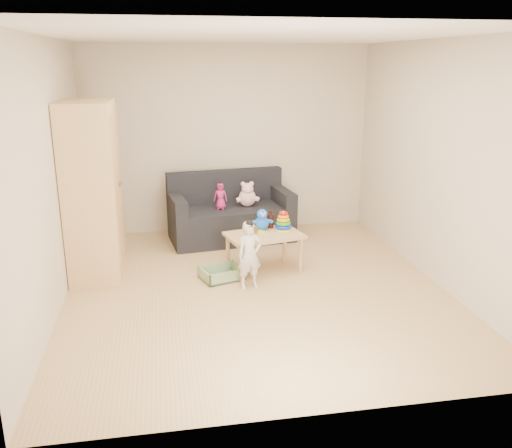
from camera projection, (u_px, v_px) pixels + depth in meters
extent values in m
plane|color=tan|center=(255.00, 288.00, 5.89)|extent=(4.50, 4.50, 0.00)
plane|color=white|center=(255.00, 35.00, 5.14)|extent=(4.50, 4.50, 0.00)
plane|color=#C3B59D|center=(228.00, 140.00, 7.64)|extent=(4.00, 0.00, 4.00)
plane|color=#C3B59D|center=(317.00, 239.00, 3.39)|extent=(4.00, 0.00, 4.00)
plane|color=#C3B59D|center=(50.00, 177.00, 5.18)|extent=(0.00, 4.50, 4.50)
plane|color=#C3B59D|center=(438.00, 164.00, 5.85)|extent=(0.00, 4.50, 4.50)
cube|color=#D5B475|center=(93.00, 189.00, 6.09)|extent=(0.54, 1.09, 1.96)
cube|color=black|center=(231.00, 223.00, 7.44)|extent=(1.72, 1.02, 0.46)
cube|color=tan|center=(264.00, 252.00, 6.33)|extent=(0.95, 0.71, 0.45)
imported|color=silver|center=(250.00, 256.00, 5.81)|extent=(0.30, 0.22, 0.72)
imported|color=#BD236B|center=(220.00, 197.00, 7.21)|extent=(0.20, 0.16, 0.35)
cylinder|color=#FFF90D|center=(283.00, 229.00, 6.40)|extent=(0.18, 0.18, 0.02)
cylinder|color=silver|center=(283.00, 220.00, 6.37)|extent=(0.02, 0.02, 0.22)
torus|color=#0F24F0|center=(283.00, 227.00, 6.39)|extent=(0.20, 0.20, 0.04)
torus|color=#2A9717|center=(283.00, 223.00, 6.38)|extent=(0.18, 0.18, 0.04)
torus|color=#CF9F0A|center=(283.00, 220.00, 6.37)|extent=(0.15, 0.15, 0.04)
torus|color=orange|center=(283.00, 216.00, 6.36)|extent=(0.13, 0.13, 0.04)
torus|color=red|center=(283.00, 213.00, 6.35)|extent=(0.11, 0.11, 0.04)
cylinder|color=black|center=(271.00, 221.00, 6.47)|extent=(0.07, 0.07, 0.17)
cylinder|color=black|center=(271.00, 213.00, 6.45)|extent=(0.03, 0.03, 0.05)
cylinder|color=black|center=(271.00, 211.00, 6.44)|extent=(0.04, 0.04, 0.01)
cube|color=#C5D316|center=(255.00, 231.00, 6.33)|extent=(0.22, 0.22, 0.01)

